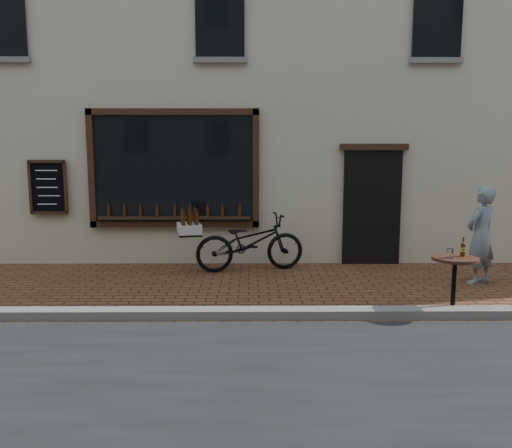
{
  "coord_description": "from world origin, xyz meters",
  "views": [
    {
      "loc": [
        -0.42,
        -6.09,
        2.12
      ],
      "look_at": [
        -0.36,
        1.2,
        1.1
      ],
      "focal_mm": 35.0,
      "sensor_mm": 36.0,
      "label": 1
    }
  ],
  "objects": [
    {
      "name": "ground",
      "position": [
        0.0,
        0.0,
        0.0
      ],
      "size": [
        90.0,
        90.0,
        0.0
      ],
      "primitive_type": "plane",
      "color": "#5A301D",
      "rests_on": "ground"
    },
    {
      "name": "kerb",
      "position": [
        0.0,
        0.2,
        0.06
      ],
      "size": [
        90.0,
        0.25,
        0.12
      ],
      "primitive_type": "cube",
      "color": "slate",
      "rests_on": "ground"
    },
    {
      "name": "shop_building",
      "position": [
        0.0,
        6.5,
        5.0
      ],
      "size": [
        28.0,
        6.2,
        10.0
      ],
      "color": "#BCAD94",
      "rests_on": "ground"
    },
    {
      "name": "cargo_bicycle",
      "position": [
        -0.49,
        2.89,
        0.54
      ],
      "size": [
        2.38,
        1.12,
        1.12
      ],
      "rotation": [
        0.0,
        0.0,
        1.79
      ],
      "color": "black",
      "rests_on": "ground"
    },
    {
      "name": "bistro_table",
      "position": [
        2.28,
        0.35,
        0.55
      ],
      "size": [
        0.6,
        0.6,
        1.03
      ],
      "color": "black",
      "rests_on": "ground"
    },
    {
      "name": "pedestrian",
      "position": [
        3.33,
        1.92,
        0.8
      ],
      "size": [
        0.7,
        0.64,
        1.61
      ],
      "primitive_type": "imported",
      "rotation": [
        0.0,
        0.0,
        3.72
      ],
      "color": "slate",
      "rests_on": "ground"
    }
  ]
}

